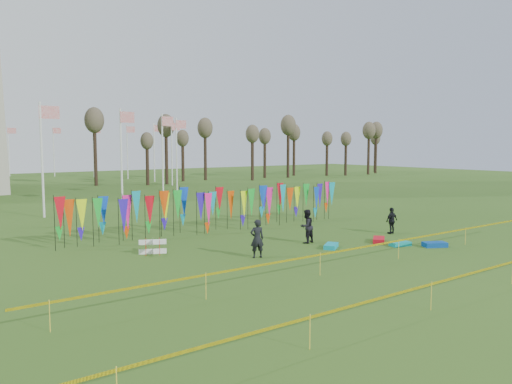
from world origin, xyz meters
TOP-DOWN VIEW (x-y plane):
  - ground at (0.00, 0.00)m, footprint 160.00×160.00m
  - banner_row at (0.28, 9.09)m, footprint 18.64×0.64m
  - caution_tape_near at (-0.22, -1.75)m, footprint 26.00×0.02m
  - caution_tape_far at (-0.22, -6.76)m, footprint 26.00×0.02m
  - tree_line at (32.00, 44.00)m, footprint 53.92×1.92m
  - box_kite at (-5.59, 5.58)m, footprint 0.64×0.64m
  - person_left at (-2.08, 2.17)m, footprint 0.75×0.65m
  - person_mid at (1.96, 3.37)m, footprint 0.92×0.64m
  - person_right at (7.69, 2.52)m, footprint 0.88×0.50m
  - kite_bag_turquoise at (2.07, 1.68)m, footprint 1.20×1.06m
  - kite_bag_blue at (6.46, -1.13)m, footprint 1.28×1.04m
  - kite_bag_red at (5.19, 1.33)m, footprint 1.32×1.22m
  - kite_bag_teal at (5.27, 0.03)m, footprint 1.15×0.72m

SIDE VIEW (x-z plane):
  - ground at x=0.00m, z-range 0.00..0.00m
  - kite_bag_teal at x=5.27m, z-range 0.00..0.20m
  - kite_bag_turquoise at x=2.07m, z-range 0.00..0.22m
  - kite_bag_red at x=5.19m, z-range 0.00..0.23m
  - kite_bag_blue at x=6.46m, z-range 0.00..0.24m
  - box_kite at x=-5.59m, z-range 0.00..0.71m
  - person_right at x=7.69m, z-range 0.00..1.51m
  - caution_tape_near at x=-0.22m, z-range 0.33..1.23m
  - caution_tape_far at x=-0.22m, z-range 0.33..1.23m
  - person_left at x=-2.08m, z-range 0.00..1.74m
  - person_mid at x=1.96m, z-range 0.00..1.75m
  - banner_row at x=0.28m, z-range 0.36..2.84m
  - tree_line at x=32.00m, z-range 2.25..10.09m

